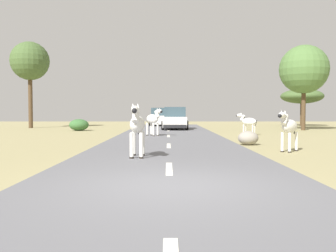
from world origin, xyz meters
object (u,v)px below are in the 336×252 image
(zebra_1, at_px, (248,122))
(tree_2, at_px, (30,62))
(car_0, at_px, (159,117))
(zebra_0, at_px, (137,125))
(tree_4, at_px, (302,96))
(rock_1, at_px, (248,138))
(bush_1, at_px, (79,125))
(tree_1, at_px, (304,70))
(zebra_3, at_px, (153,119))
(car_1, at_px, (175,119))
(zebra_2, at_px, (289,127))

(zebra_1, distance_m, tree_2, 19.91)
(zebra_1, distance_m, car_0, 14.69)
(car_0, bearing_deg, zebra_1, -69.57)
(zebra_0, xyz_separation_m, tree_4, (14.15, 25.05, 1.89))
(car_0, bearing_deg, rock_1, -80.54)
(bush_1, bearing_deg, tree_1, 2.08)
(car_0, bearing_deg, zebra_3, -92.67)
(car_0, distance_m, bush_1, 10.31)
(car_0, xyz_separation_m, tree_1, (11.23, -7.86, 3.79))
(bush_1, distance_m, rock_1, 15.49)
(car_1, height_order, tree_4, tree_4)
(zebra_3, xyz_separation_m, car_1, (1.41, 7.91, -0.15))
(zebra_1, relative_size, car_1, 0.31)
(zebra_0, relative_size, car_0, 0.40)
(zebra_0, bearing_deg, zebra_1, -117.58)
(car_0, height_order, bush_1, car_0)
(zebra_1, distance_m, bush_1, 12.66)
(zebra_0, xyz_separation_m, bush_1, (-5.75, 16.35, -0.60))
(zebra_1, distance_m, tree_1, 8.75)
(tree_4, bearing_deg, zebra_3, -132.74)
(tree_2, xyz_separation_m, rock_1, (15.42, -16.04, -5.44))
(zebra_0, relative_size, zebra_2, 1.16)
(zebra_3, bearing_deg, zebra_2, 91.06)
(zebra_0, distance_m, tree_2, 23.91)
(zebra_3, distance_m, bush_1, 8.77)
(car_1, bearing_deg, zebra_1, 125.69)
(tree_1, relative_size, rock_1, 7.43)
(car_0, bearing_deg, zebra_2, -79.83)
(zebra_1, height_order, bush_1, zebra_1)
(rock_1, bearing_deg, car_0, 102.11)
(zebra_0, bearing_deg, car_0, -90.43)
(zebra_2, bearing_deg, zebra_3, -17.71)
(car_0, bearing_deg, bush_1, -127.24)
(zebra_0, height_order, zebra_1, zebra_0)
(zebra_0, xyz_separation_m, zebra_1, (5.86, 11.31, -0.22))
(car_0, height_order, tree_1, tree_1)
(zebra_1, relative_size, car_0, 0.31)
(zebra_1, relative_size, zebra_2, 0.91)
(car_1, bearing_deg, tree_2, -11.70)
(tree_2, bearing_deg, zebra_0, -62.03)
(zebra_2, bearing_deg, tree_4, -72.23)
(zebra_0, height_order, tree_4, tree_4)
(car_0, relative_size, tree_2, 0.59)
(car_0, xyz_separation_m, car_1, (1.40, -7.08, 0.00))
(car_1, height_order, bush_1, car_1)
(zebra_2, height_order, tree_2, tree_2)
(tree_4, bearing_deg, zebra_1, -121.12)
(zebra_1, height_order, car_1, car_1)
(zebra_0, distance_m, zebra_1, 12.74)
(zebra_0, distance_m, tree_1, 20.72)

